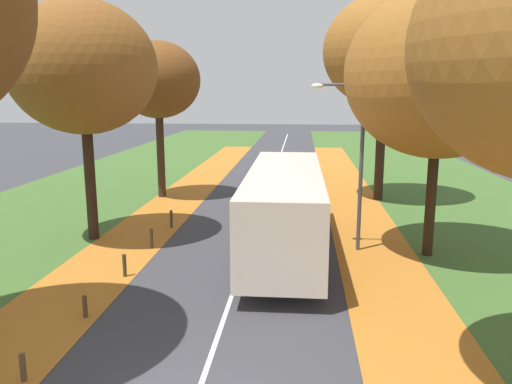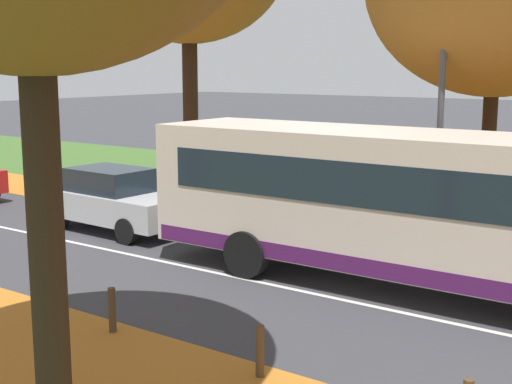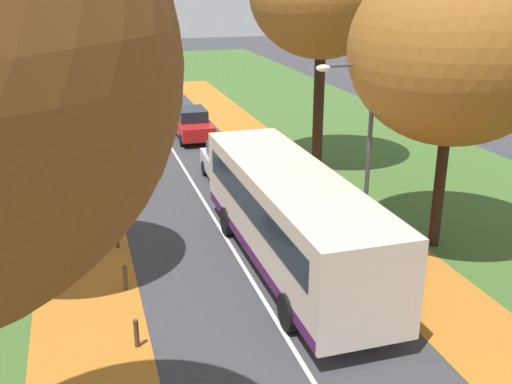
{
  "view_description": "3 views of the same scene",
  "coord_description": "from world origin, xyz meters",
  "px_view_note": "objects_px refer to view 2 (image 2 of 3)",
  "views": [
    {
      "loc": [
        1.89,
        -7.16,
        5.69
      ],
      "look_at": [
        -0.05,
        14.02,
        1.37
      ],
      "focal_mm": 35.0,
      "sensor_mm": 36.0,
      "label": 1
    },
    {
      "loc": [
        -11.02,
        4.72,
        4.2
      ],
      "look_at": [
        1.13,
        13.4,
        1.55
      ],
      "focal_mm": 50.0,
      "sensor_mm": 36.0,
      "label": 2
    },
    {
      "loc": [
        -4.28,
        -5.28,
        8.32
      ],
      "look_at": [
        1.04,
        12.59,
        1.54
      ],
      "focal_mm": 42.0,
      "sensor_mm": 36.0,
      "label": 3
    }
  ],
  "objects_px": {
    "bollard_sixth": "(112,310)",
    "streetlamp_right": "(436,88)",
    "bollard_fifth": "(260,351)",
    "bus": "(407,201)",
    "car_silver_lead": "(114,200)"
  },
  "relations": [
    {
      "from": "bollard_fifth",
      "to": "car_silver_lead",
      "type": "distance_m",
      "value": 9.56
    },
    {
      "from": "bollard_fifth",
      "to": "streetlamp_right",
      "type": "height_order",
      "value": "streetlamp_right"
    },
    {
      "from": "bollard_sixth",
      "to": "streetlamp_right",
      "type": "distance_m",
      "value": 8.31
    },
    {
      "from": "bollard_fifth",
      "to": "bus",
      "type": "distance_m",
      "value": 5.05
    },
    {
      "from": "bollard_fifth",
      "to": "bollard_sixth",
      "type": "bearing_deg",
      "value": 90.29
    },
    {
      "from": "bollard_fifth",
      "to": "bollard_sixth",
      "type": "distance_m",
      "value": 2.87
    },
    {
      "from": "bollard_sixth",
      "to": "bus",
      "type": "distance_m",
      "value": 5.8
    },
    {
      "from": "bollard_sixth",
      "to": "bus",
      "type": "height_order",
      "value": "bus"
    },
    {
      "from": "bollard_fifth",
      "to": "streetlamp_right",
      "type": "relative_size",
      "value": 0.12
    },
    {
      "from": "bollard_sixth",
      "to": "bollard_fifth",
      "type": "bearing_deg",
      "value": -89.71
    },
    {
      "from": "bus",
      "to": "car_silver_lead",
      "type": "xyz_separation_m",
      "value": [
        0.12,
        8.09,
        -0.89
      ]
    },
    {
      "from": "bus",
      "to": "car_silver_lead",
      "type": "relative_size",
      "value": 2.44
    },
    {
      "from": "bollard_sixth",
      "to": "streetlamp_right",
      "type": "relative_size",
      "value": 0.12
    },
    {
      "from": "bus",
      "to": "bollard_sixth",
      "type": "bearing_deg",
      "value": 149.96
    },
    {
      "from": "bus",
      "to": "streetlamp_right",
      "type": "bearing_deg",
      "value": 10.92
    }
  ]
}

